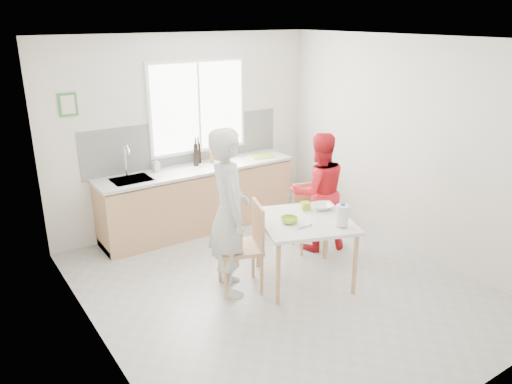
# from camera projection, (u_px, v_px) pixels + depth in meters

# --- Properties ---
(ground) EXTENTS (4.50, 4.50, 0.00)m
(ground) POSITION_uv_depth(u_px,v_px,m) (280.00, 286.00, 5.70)
(ground) COLOR #B7B7B2
(ground) RESTS_ON ground
(room_shell) EXTENTS (4.50, 4.50, 4.50)m
(room_shell) POSITION_uv_depth(u_px,v_px,m) (282.00, 146.00, 5.14)
(room_shell) COLOR silver
(room_shell) RESTS_ON ground
(window) EXTENTS (1.50, 0.06, 1.30)m
(window) POSITION_uv_depth(u_px,v_px,m) (198.00, 107.00, 6.97)
(window) COLOR white
(window) RESTS_ON room_shell
(backsplash) EXTENTS (3.00, 0.02, 0.65)m
(backsplash) POSITION_uv_depth(u_px,v_px,m) (187.00, 142.00, 7.03)
(backsplash) COLOR white
(backsplash) RESTS_ON room_shell
(picture_frame) EXTENTS (0.22, 0.03, 0.28)m
(picture_frame) POSITION_uv_depth(u_px,v_px,m) (68.00, 105.00, 5.98)
(picture_frame) COLOR #397D3A
(picture_frame) RESTS_ON room_shell
(kitchen_counter) EXTENTS (2.84, 0.64, 1.37)m
(kitchen_counter) POSITION_uv_depth(u_px,v_px,m) (198.00, 201.00, 7.08)
(kitchen_counter) COLOR tan
(kitchen_counter) RESTS_ON ground
(dining_table) EXTENTS (1.27, 1.27, 0.76)m
(dining_table) POSITION_uv_depth(u_px,v_px,m) (305.00, 226.00, 5.60)
(dining_table) COLOR white
(dining_table) RESTS_ON ground
(chair_left) EXTENTS (0.59, 0.59, 1.00)m
(chair_left) POSITION_uv_depth(u_px,v_px,m) (246.00, 243.00, 5.49)
(chair_left) COLOR tan
(chair_left) RESTS_ON ground
(chair_far) EXTENTS (0.51, 0.51, 0.86)m
(chair_far) POSITION_uv_depth(u_px,v_px,m) (309.00, 214.00, 6.50)
(chair_far) COLOR tan
(chair_far) RESTS_ON ground
(person_white) EXTENTS (0.65, 0.79, 1.85)m
(person_white) POSITION_uv_depth(u_px,v_px,m) (229.00, 213.00, 5.33)
(person_white) COLOR silver
(person_white) RESTS_ON ground
(person_red) EXTENTS (0.91, 0.81, 1.55)m
(person_red) POSITION_uv_depth(u_px,v_px,m) (319.00, 192.00, 6.39)
(person_red) COLOR red
(person_red) RESTS_ON ground
(bowl_green) EXTENTS (0.25, 0.25, 0.06)m
(bowl_green) POSITION_uv_depth(u_px,v_px,m) (289.00, 220.00, 5.48)
(bowl_green) COLOR #9ABB2B
(bowl_green) RESTS_ON dining_table
(bowl_white) EXTENTS (0.31, 0.31, 0.06)m
(bowl_white) POSITION_uv_depth(u_px,v_px,m) (322.00, 207.00, 5.86)
(bowl_white) COLOR white
(bowl_white) RESTS_ON dining_table
(milk_jug) EXTENTS (0.19, 0.14, 0.25)m
(milk_jug) POSITION_uv_depth(u_px,v_px,m) (343.00, 215.00, 5.35)
(milk_jug) COLOR white
(milk_jug) RESTS_ON dining_table
(green_box) EXTENTS (0.13, 0.13, 0.09)m
(green_box) POSITION_uv_depth(u_px,v_px,m) (305.00, 206.00, 5.84)
(green_box) COLOR #98B429
(green_box) RESTS_ON dining_table
(spoon) EXTENTS (0.16, 0.01, 0.01)m
(spoon) POSITION_uv_depth(u_px,v_px,m) (305.00, 227.00, 5.35)
(spoon) COLOR #A5A5AA
(spoon) RESTS_ON dining_table
(cutting_board) EXTENTS (0.39, 0.31, 0.01)m
(cutting_board) POSITION_uv_depth(u_px,v_px,m) (262.00, 156.00, 7.43)
(cutting_board) COLOR #9AD030
(cutting_board) RESTS_ON kitchen_counter
(wine_bottle_a) EXTENTS (0.07, 0.07, 0.32)m
(wine_bottle_a) POSITION_uv_depth(u_px,v_px,m) (196.00, 155.00, 6.94)
(wine_bottle_a) COLOR black
(wine_bottle_a) RESTS_ON kitchen_counter
(wine_bottle_b) EXTENTS (0.07, 0.07, 0.30)m
(wine_bottle_b) POSITION_uv_depth(u_px,v_px,m) (199.00, 153.00, 7.06)
(wine_bottle_b) COLOR black
(wine_bottle_b) RESTS_ON kitchen_counter
(jar_amber) EXTENTS (0.06, 0.06, 0.16)m
(jar_amber) POSITION_uv_depth(u_px,v_px,m) (212.00, 157.00, 7.11)
(jar_amber) COLOR olive
(jar_amber) RESTS_ON kitchen_counter
(soap_bottle) EXTENTS (0.10, 0.10, 0.19)m
(soap_bottle) POSITION_uv_depth(u_px,v_px,m) (156.00, 164.00, 6.72)
(soap_bottle) COLOR #999999
(soap_bottle) RESTS_ON kitchen_counter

